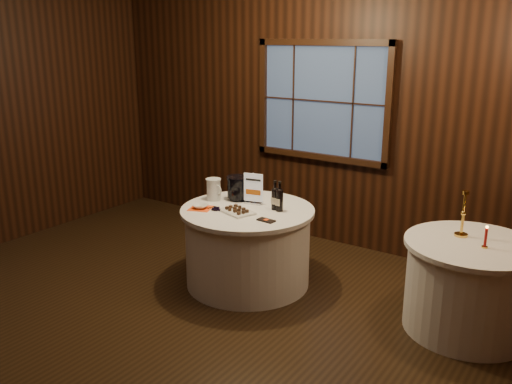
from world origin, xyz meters
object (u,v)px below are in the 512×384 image
Objects in this scene: main_table at (248,246)px; port_bottle_left at (275,197)px; ice_bucket at (238,188)px; port_bottle_right at (279,198)px; glass_pitcher at (214,189)px; red_candle at (486,239)px; grape_bunch at (216,209)px; chocolate_box at (266,220)px; chocolate_plate at (237,211)px; cracker_bowl at (201,206)px; sign_stand at (253,193)px; side_table at (469,286)px; brass_candlestick at (463,220)px.

port_bottle_left is (0.23, 0.13, 0.51)m from main_table.
port_bottle_right is at bearing -7.92° from ice_bucket.
port_bottle_left is at bearing 20.53° from glass_pitcher.
port_bottle_left is at bearing -176.64° from red_candle.
main_table is at bearing -173.55° from red_candle.
ice_bucket is at bearing -178.71° from red_candle.
grape_bunch is (0.04, -0.40, -0.11)m from ice_bucket.
chocolate_box is 0.88× the size of red_candle.
chocolate_plate is 0.37m from cracker_bowl.
glass_pitcher is at bearing -175.67° from red_candle.
red_candle is at bearing 17.85° from glass_pitcher.
glass_pitcher is (-0.73, -0.07, -0.01)m from port_bottle_right.
sign_stand reaches higher than main_table.
port_bottle_right is (0.29, 0.11, 0.51)m from main_table.
port_bottle_right reaches higher than ice_bucket.
port_bottle_right reaches higher than grape_bunch.
red_candle is (0.09, -0.06, 0.45)m from side_table.
port_bottle_left is 1.30× the size of glass_pitcher.
port_bottle_right is 1.32× the size of glass_pitcher.
chocolate_plate is at bearing 14.53° from cracker_bowl.
ice_bucket is (-0.20, 0.02, 0.02)m from sign_stand.
ice_bucket is 0.64× the size of chocolate_plate.
sign_stand is at bearing 29.60° from glass_pitcher.
cracker_bowl is 2.51m from red_candle.
cracker_bowl is (-0.60, -0.38, -0.10)m from port_bottle_left.
sign_stand is 1.74× the size of red_candle.
chocolate_plate reaches higher than cracker_bowl.
sign_stand is 0.54m from chocolate_box.
sign_stand is 2.22× the size of cracker_bowl.
side_table is 2.79× the size of brass_candlestick.
cracker_bowl is 0.78× the size of red_candle.
sign_stand is 0.42m from grape_bunch.
side_table is at bearing 21.01° from chocolate_box.
side_table is 2.51m from glass_pitcher.
port_bottle_left reaches higher than glass_pitcher.
ice_bucket is at bearing 173.94° from port_bottle_right.
chocolate_box is (0.06, -0.31, -0.12)m from port_bottle_right.
chocolate_box is at bearing -7.19° from chocolate_plate.
sign_stand is at bearing 51.16° from cracker_bowl.
sign_stand is at bearing 95.68° from chocolate_plate.
grape_bunch is 2.35m from red_candle.
grape_bunch is (-0.17, -0.38, -0.09)m from sign_stand.
ice_bucket is 1.10× the size of glass_pitcher.
sign_stand is 1.12× the size of port_bottle_left.
brass_candlestick reaches higher than chocolate_plate.
port_bottle_right is 1.61m from brass_candlestick.
red_candle is (2.34, 0.05, -0.05)m from ice_bucket.
port_bottle_left is 0.57m from grape_bunch.
ice_bucket is at bearing 167.50° from port_bottle_left.
ice_bucket is 1.54× the size of grape_bunch.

